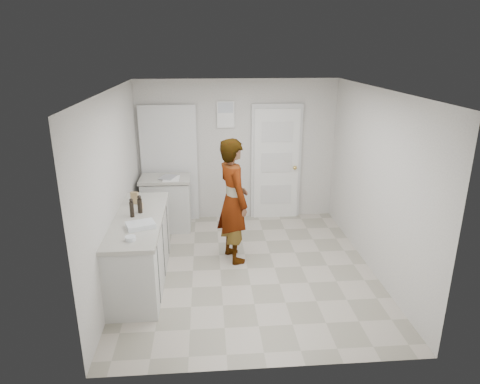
{
  "coord_description": "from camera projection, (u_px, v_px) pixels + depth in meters",
  "views": [
    {
      "loc": [
        -0.54,
        -5.4,
        3.02
      ],
      "look_at": [
        -0.08,
        0.4,
        1.03
      ],
      "focal_mm": 32.0,
      "sensor_mm": 36.0,
      "label": 1
    }
  ],
  "objects": [
    {
      "name": "person",
      "position": [
        233.0,
        201.0,
        6.13
      ],
      "size": [
        0.64,
        0.77,
        1.83
      ],
      "primitive_type": "imported",
      "rotation": [
        0.0,
        0.0,
        1.91
      ],
      "color": "silver",
      "rests_on": "ground"
    },
    {
      "name": "egg_bowl",
      "position": [
        130.0,
        238.0,
        4.85
      ],
      "size": [
        0.12,
        0.12,
        0.05
      ],
      "color": "silver",
      "rests_on": "main_counter"
    },
    {
      "name": "baking_dish",
      "position": [
        141.0,
        225.0,
        5.19
      ],
      "size": [
        0.4,
        0.34,
        0.06
      ],
      "rotation": [
        0.0,
        0.0,
        0.35
      ],
      "color": "silver",
      "rests_on": "main_counter"
    },
    {
      "name": "spice_jar",
      "position": [
        141.0,
        206.0,
        5.79
      ],
      "size": [
        0.05,
        0.05,
        0.08
      ],
      "primitive_type": "cylinder",
      "color": "tan",
      "rests_on": "main_counter"
    },
    {
      "name": "papers",
      "position": [
        171.0,
        179.0,
        7.1
      ],
      "size": [
        0.27,
        0.34,
        0.01
      ],
      "primitive_type": "cube",
      "rotation": [
        0.0,
        0.0,
        -0.0
      ],
      "color": "white",
      "rests_on": "side_counter"
    },
    {
      "name": "room_shell",
      "position": [
        228.0,
        164.0,
        7.61
      ],
      "size": [
        4.0,
        4.0,
        4.0
      ],
      "color": "#B4B1AA",
      "rests_on": "ground"
    },
    {
      "name": "ground",
      "position": [
        248.0,
        269.0,
        6.11
      ],
      "size": [
        4.0,
        4.0,
        0.0
      ],
      "primitive_type": "plane",
      "color": "gray",
      "rests_on": "ground"
    },
    {
      "name": "side_counter",
      "position": [
        167.0,
        205.0,
        7.34
      ],
      "size": [
        0.84,
        0.61,
        0.93
      ],
      "color": "silver",
      "rests_on": "ground"
    },
    {
      "name": "main_counter",
      "position": [
        141.0,
        252.0,
        5.67
      ],
      "size": [
        0.64,
        1.96,
        0.93
      ],
      "color": "silver",
      "rests_on": "ground"
    },
    {
      "name": "oil_cruet_b",
      "position": [
        132.0,
        208.0,
        5.48
      ],
      "size": [
        0.06,
        0.06,
        0.25
      ],
      "color": "black",
      "rests_on": "main_counter"
    },
    {
      "name": "oil_cruet_a",
      "position": [
        140.0,
        204.0,
        5.62
      ],
      "size": [
        0.06,
        0.06,
        0.25
      ],
      "color": "black",
      "rests_on": "main_counter"
    },
    {
      "name": "cake_mix_box",
      "position": [
        135.0,
        198.0,
        5.95
      ],
      "size": [
        0.11,
        0.07,
        0.17
      ],
      "primitive_type": "cube",
      "rotation": [
        0.0,
        0.0,
        -0.27
      ],
      "color": "#99784C",
      "rests_on": "main_counter"
    }
  ]
}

